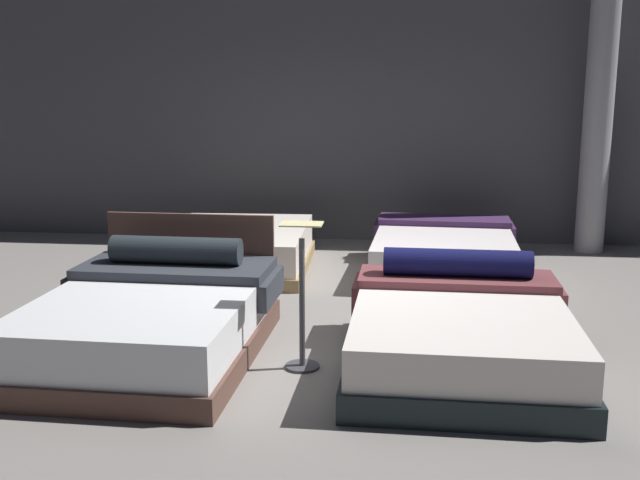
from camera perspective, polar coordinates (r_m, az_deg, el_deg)
name	(u,v)px	position (r m, az deg, el deg)	size (l,w,h in m)	color
ground_plane	(320,320)	(6.34, 0.03, -6.13)	(18.00, 18.00, 0.02)	gray
showroom_back_wall	(351,101)	(9.44, 2.38, 10.56)	(18.00, 0.06, 3.50)	#47474C
bed_0	(153,318)	(5.60, -12.63, -5.86)	(1.62, 2.12, 0.88)	brown
bed_1	(460,334)	(5.29, 10.61, -7.06)	(1.57, 1.96, 0.71)	black
bed_2	(238,249)	(8.06, -6.31, -0.66)	(1.59, 1.97, 0.44)	#91764D
bed_3	(444,253)	(7.92, 9.42, -0.98)	(1.59, 1.99, 0.48)	brown
price_sign	(302,313)	(5.15, -1.38, -5.62)	(0.28, 0.24, 1.02)	#3F3F44
support_pillar	(599,102)	(9.27, 20.53, 9.83)	(0.33, 0.33, 3.50)	#99999E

